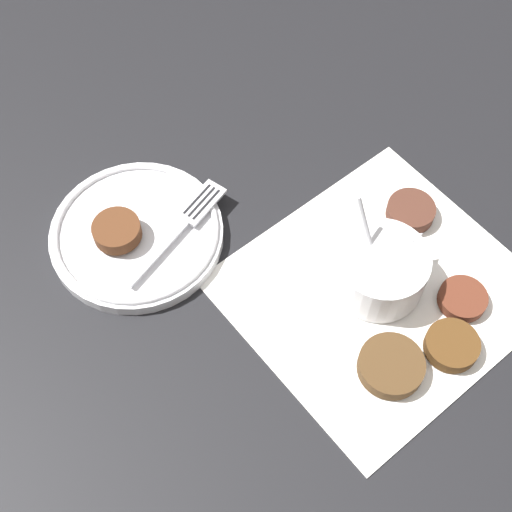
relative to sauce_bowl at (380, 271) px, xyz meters
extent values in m
plane|color=black|center=(-0.01, -0.01, -0.03)|extent=(4.00, 4.00, 0.00)
cube|color=white|center=(0.00, -0.01, -0.03)|extent=(0.33, 0.30, 0.00)
cylinder|color=silver|center=(0.00, 0.00, 0.00)|extent=(0.11, 0.11, 0.06)
cylinder|color=#C65123|center=(0.00, 0.00, -0.01)|extent=(0.09, 0.09, 0.03)
cone|color=silver|center=(0.05, 0.00, 0.02)|extent=(0.02, 0.02, 0.02)
cylinder|color=silver|center=(0.00, 0.03, 0.04)|extent=(0.01, 0.06, 0.10)
cylinder|color=#48281E|center=(0.10, 0.05, -0.02)|extent=(0.06, 0.06, 0.02)
cylinder|color=#572A1B|center=(0.06, -0.08, -0.02)|extent=(0.06, 0.06, 0.01)
cylinder|color=#4E3116|center=(0.01, -0.11, -0.02)|extent=(0.06, 0.06, 0.02)
cylinder|color=#4B331C|center=(-0.06, -0.09, -0.02)|extent=(0.07, 0.07, 0.02)
cylinder|color=silver|center=(-0.19, 0.23, -0.02)|extent=(0.21, 0.21, 0.02)
torus|color=silver|center=(-0.19, 0.23, -0.01)|extent=(0.20, 0.20, 0.01)
cylinder|color=#512D19|center=(-0.21, 0.23, 0.00)|extent=(0.06, 0.06, 0.02)
cube|color=silver|center=(-0.19, 0.18, -0.01)|extent=(0.11, 0.04, 0.00)
cube|color=silver|center=(-0.10, 0.21, -0.01)|extent=(0.07, 0.05, 0.00)
cube|color=black|center=(-0.10, 0.20, 0.00)|extent=(0.05, 0.02, 0.00)
cube|color=black|center=(-0.10, 0.21, 0.00)|extent=(0.05, 0.02, 0.00)
cube|color=black|center=(-0.11, 0.22, 0.00)|extent=(0.05, 0.02, 0.00)
camera|label=1|loc=(-0.36, -0.23, 0.71)|focal=50.00mm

